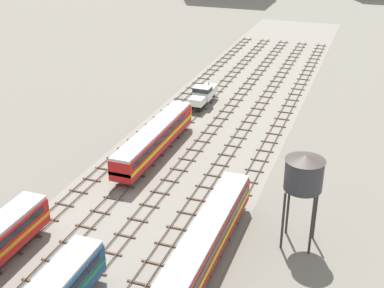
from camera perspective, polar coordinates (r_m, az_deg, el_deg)
The scene contains 11 objects.
ground_plane at distance 70.04m, azimuth 0.46°, elevation -0.58°, with size 480.00×480.00×0.00m, color slate.
ballast_bed at distance 70.04m, azimuth 0.46°, elevation -0.57°, with size 21.90×176.00×0.01m, color gray.
track_far_left at distance 73.98m, azimuth -5.83°, elevation 0.87°, with size 2.40×126.00×0.29m.
track_left at distance 72.29m, azimuth -2.62°, elevation 0.37°, with size 2.40×126.00×0.29m.
track_centre_left at distance 70.83m, azimuth 0.73°, elevation -0.15°, with size 2.40×126.00×0.29m.
track_centre at distance 69.64m, azimuth 4.21°, elevation -0.68°, with size 2.40×126.00×0.29m.
track_centre_right at distance 68.72m, azimuth 7.79°, elevation -1.23°, with size 2.40×126.00×0.29m.
passenger_coach_centre_right_mid at distance 47.30m, azimuth 1.32°, elevation -10.85°, with size 2.96×22.00×3.80m.
diesel_railcar_left_midfar at distance 67.37m, azimuth -4.17°, elevation 0.70°, with size 2.96×20.50×3.80m.
shunter_loco_left_far at distance 84.71m, azimuth 1.26°, elevation 5.57°, with size 2.74×8.46×3.10m.
water_tower at distance 48.72m, azimuth 12.30°, elevation -3.20°, with size 3.76×3.76×9.63m.
Camera 1 is at (20.98, -3.50, 30.43)m, focal length 48.16 mm.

